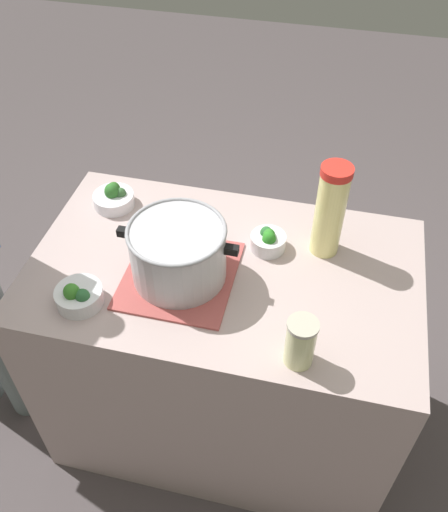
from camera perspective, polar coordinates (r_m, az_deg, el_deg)
name	(u,v)px	position (r m, az deg, el deg)	size (l,w,h in m)	color
ground_plane	(224,413)	(2.36, 0.00, -16.02)	(8.00, 8.00, 0.00)	#4F4648
counter_slab	(224,352)	(1.99, 0.00, -9.93)	(1.18, 0.72, 0.87)	#B29B98
dish_cloth	(180,275)	(1.63, -4.61, -1.97)	(0.32, 0.35, 0.01)	#AA4D49
cooking_pot	(178,252)	(1.56, -4.81, 0.45)	(0.35, 0.28, 0.18)	#B7B7BC
lemonade_pitcher	(330,211)	(1.63, 10.98, 4.66)	(0.09, 0.09, 0.31)	#F8EF91
mason_jar	(300,342)	(1.39, 7.96, -8.89)	(0.08, 0.08, 0.15)	beige
broccoli_bowl_front	(79,296)	(1.59, -14.87, -4.04)	(0.14, 0.14, 0.08)	silver
broccoli_bowl_center	(268,240)	(1.70, 4.61, 1.64)	(0.11, 0.11, 0.08)	silver
broccoli_bowl_back	(114,197)	(1.89, -11.38, 5.99)	(0.14, 0.14, 0.08)	silver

